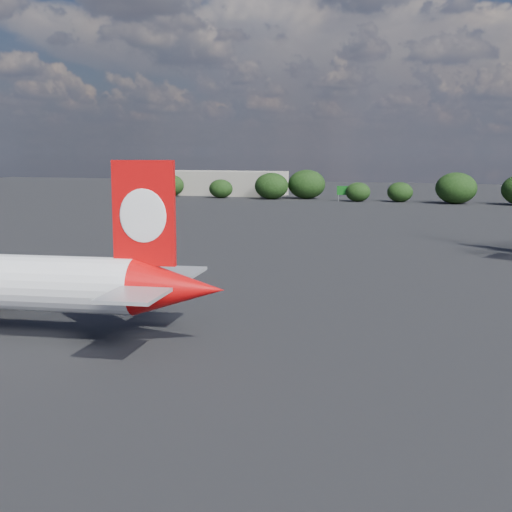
% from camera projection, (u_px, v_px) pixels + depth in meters
% --- Properties ---
extents(ground, '(500.00, 500.00, 0.00)m').
position_uv_depth(ground, '(272.00, 260.00, 95.75)').
color(ground, black).
rests_on(ground, ground).
extents(terminal_building, '(42.00, 16.00, 8.00)m').
position_uv_depth(terminal_building, '(222.00, 183.00, 240.13)').
color(terminal_building, gray).
rests_on(terminal_building, ground).
extents(highway_sign, '(6.00, 0.30, 4.50)m').
position_uv_depth(highway_sign, '(347.00, 191.00, 208.88)').
color(highway_sign, '#136118').
rests_on(highway_sign, ground).
extents(billboard_yellow, '(5.00, 0.30, 5.50)m').
position_uv_depth(billboard_yellow, '(455.00, 189.00, 203.73)').
color(billboard_yellow, gold).
rests_on(billboard_yellow, ground).
extents(horizon_treeline, '(206.09, 15.70, 9.33)m').
position_uv_depth(horizon_treeline, '(448.00, 189.00, 201.41)').
color(horizon_treeline, black).
rests_on(horizon_treeline, ground).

